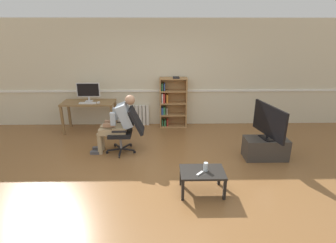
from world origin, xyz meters
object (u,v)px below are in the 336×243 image
computer_mouse (99,103)px  office_chair (128,128)px  spare_remote (200,173)px  computer_desk (89,106)px  tv_stand (265,148)px  coffee_table (202,174)px  imac_monitor (88,91)px  drinking_glass (206,167)px  bookshelf (172,103)px  radiator (133,115)px  person_seated (118,123)px  tv_screen (269,122)px  keyboard (88,103)px

computer_mouse → office_chair: office_chair is taller
spare_remote → computer_desk: bearing=-6.9°
computer_desk → tv_stand: 4.20m
tv_stand → coffee_table: tv_stand is taller
imac_monitor → drinking_glass: 3.77m
bookshelf → coffee_table: (0.39, -3.00, -0.32)m
imac_monitor → radiator: bearing=16.7°
person_seated → spare_remote: bearing=43.2°
computer_desk → drinking_glass: bearing=-47.1°
person_seated → tv_screen: bearing=83.1°
computer_desk → spare_remote: 3.68m
tv_screen → coffee_table: bearing=116.1°
radiator → tv_stand: bearing=-34.6°
computer_mouse → office_chair: (0.82, -1.10, -0.25)m
imac_monitor → tv_stand: 4.29m
radiator → tv_screen: tv_screen is taller
office_chair → tv_stand: (2.78, -0.35, -0.31)m
radiator → office_chair: (0.06, -1.61, 0.25)m
radiator → drinking_glass: size_ratio=5.94×
imac_monitor → bookshelf: (2.05, 0.22, -0.38)m
office_chair → tv_screen: size_ratio=0.96×
computer_mouse → office_chair: 1.40m
imac_monitor → drinking_glass: (2.50, -2.77, -0.57)m
imac_monitor → coffee_table: size_ratio=0.81×
bookshelf → tv_screen: (1.83, -1.86, 0.14)m
radiator → tv_screen: size_ratio=0.82×
radiator → bookshelf: bearing=-5.4°
person_seated → tv_stand: (2.97, -0.34, -0.44)m
keyboard → tv_screen: bearing=-20.2°
keyboard → bookshelf: 2.09m
computer_desk → radiator: computer_desk is taller
computer_desk → drinking_glass: 3.68m
keyboard → office_chair: 1.55m
bookshelf → drinking_glass: bearing=-81.6°
coffee_table → computer_desk: bearing=132.1°
computer_mouse → bookshelf: (1.78, 0.41, -0.13)m
tv_stand → drinking_glass: (-1.38, -1.13, 0.23)m
bookshelf → person_seated: bearing=-127.2°
bookshelf → tv_screen: bookshelf is taller
bookshelf → coffee_table: 3.04m
bookshelf → radiator: 1.08m
keyboard → office_chair: office_chair is taller
tv_stand → drinking_glass: bearing=-140.7°
imac_monitor → radiator: imac_monitor is taller
bookshelf → spare_remote: bearing=-83.7°
person_seated → coffee_table: (1.54, -1.49, -0.33)m
bookshelf → radiator: (-1.01, 0.10, -0.37)m
radiator → drinking_glass: (1.45, -3.08, 0.17)m
tv_stand → coffee_table: (-1.43, -1.14, 0.11)m
keyboard → radiator: bearing=27.4°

